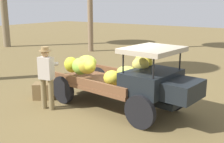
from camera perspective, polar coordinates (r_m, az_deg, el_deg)
name	(u,v)px	position (r m, az deg, el deg)	size (l,w,h in m)	color
ground_plane	(111,106)	(8.46, -0.17, -6.85)	(60.00, 60.00, 0.00)	brown
truck	(126,79)	(7.90, 2.75, -1.42)	(4.57, 2.13, 1.86)	black
farmer	(46,74)	(8.12, -12.99, -0.52)	(0.52, 0.48, 1.79)	olive
wooden_crate	(43,91)	(9.25, -13.58, -3.79)	(0.59, 0.45, 0.50)	brown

